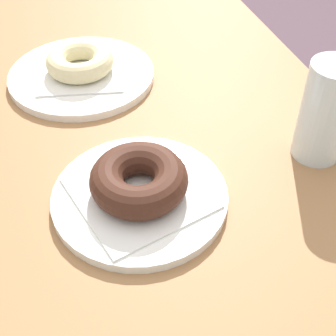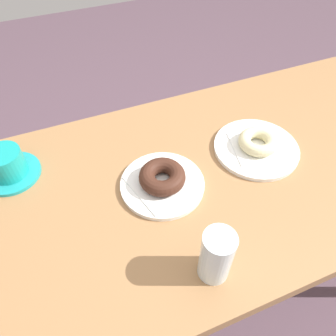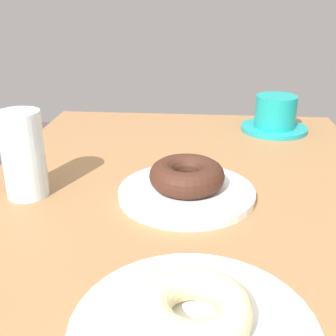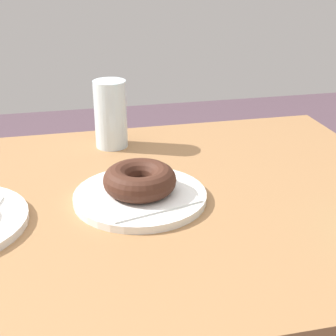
% 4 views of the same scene
% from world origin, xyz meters
% --- Properties ---
extents(table, '(1.27, 0.65, 0.77)m').
position_xyz_m(table, '(0.00, 0.00, 0.69)').
color(table, '#956A41').
rests_on(table, ground_plane).
extents(plate_chocolate_ring, '(0.20, 0.20, 0.01)m').
position_xyz_m(plate_chocolate_ring, '(0.18, -0.01, 0.77)').
color(plate_chocolate_ring, white).
rests_on(plate_chocolate_ring, table).
extents(napkin_chocolate_ring, '(0.17, 0.17, 0.00)m').
position_xyz_m(napkin_chocolate_ring, '(0.18, -0.01, 0.78)').
color(napkin_chocolate_ring, white).
rests_on(napkin_chocolate_ring, plate_chocolate_ring).
extents(donut_chocolate_ring, '(0.11, 0.11, 0.04)m').
position_xyz_m(donut_chocolate_ring, '(0.18, -0.01, 0.80)').
color(donut_chocolate_ring, '#3E2016').
rests_on(donut_chocolate_ring, napkin_chocolate_ring).
extents(plate_sugar_ring, '(0.23, 0.23, 0.01)m').
position_xyz_m(plate_sugar_ring, '(-0.09, -0.03, 0.77)').
color(plate_sugar_ring, white).
rests_on(plate_sugar_ring, table).
extents(napkin_sugar_ring, '(0.15, 0.15, 0.00)m').
position_xyz_m(napkin_sugar_ring, '(-0.09, -0.03, 0.78)').
color(napkin_sugar_ring, white).
rests_on(napkin_sugar_ring, plate_sugar_ring).
extents(donut_sugar_ring, '(0.10, 0.10, 0.03)m').
position_xyz_m(donut_sugar_ring, '(-0.09, -0.03, 0.80)').
color(donut_sugar_ring, beige).
rests_on(donut_sugar_ring, napkin_sugar_ring).
extents(water_glass, '(0.06, 0.06, 0.13)m').
position_xyz_m(water_glass, '(0.17, 0.23, 0.83)').
color(water_glass, silver).
rests_on(water_glass, table).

